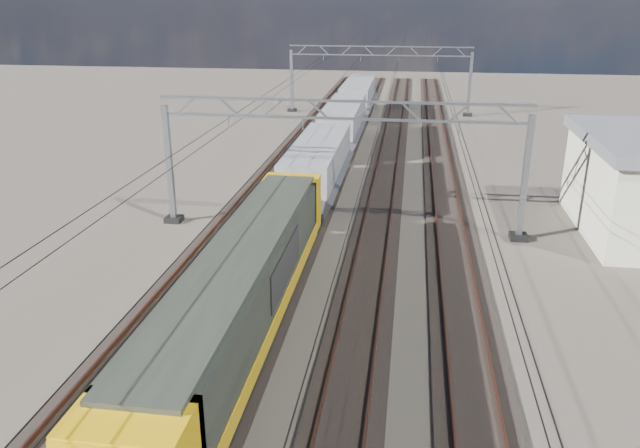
# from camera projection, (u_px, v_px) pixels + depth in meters

# --- Properties ---
(ground) EXTENTS (160.00, 160.00, 0.00)m
(ground) POSITION_uv_depth(u_px,v_px,m) (330.00, 259.00, 30.53)
(ground) COLOR black
(ground) RESTS_ON ground
(track_outer_west) EXTENTS (2.60, 140.00, 0.30)m
(track_outer_west) POSITION_uv_depth(u_px,v_px,m) (212.00, 250.00, 31.32)
(track_outer_west) COLOR black
(track_outer_west) RESTS_ON ground
(track_loco) EXTENTS (2.60, 140.00, 0.30)m
(track_loco) POSITION_uv_depth(u_px,v_px,m) (290.00, 255.00, 30.78)
(track_loco) COLOR black
(track_loco) RESTS_ON ground
(track_inner_east) EXTENTS (2.60, 140.00, 0.30)m
(track_inner_east) POSITION_uv_depth(u_px,v_px,m) (371.00, 260.00, 30.23)
(track_inner_east) COLOR black
(track_inner_east) RESTS_ON ground
(track_outer_east) EXTENTS (2.60, 140.00, 0.30)m
(track_outer_east) POSITION_uv_depth(u_px,v_px,m) (455.00, 265.00, 29.69)
(track_outer_east) COLOR black
(track_outer_east) RESTS_ON ground
(catenary_gantry_mid) EXTENTS (19.90, 0.90, 7.11)m
(catenary_gantry_mid) POSITION_uv_depth(u_px,v_px,m) (340.00, 161.00, 32.89)
(catenary_gantry_mid) COLOR gray
(catenary_gantry_mid) RESTS_ON ground
(catenary_gantry_far) EXTENTS (19.90, 0.90, 7.11)m
(catenary_gantry_far) POSITION_uv_depth(u_px,v_px,m) (379.00, 77.00, 66.30)
(catenary_gantry_far) COLOR gray
(catenary_gantry_far) RESTS_ON ground
(overhead_wires) EXTENTS (12.03, 140.00, 0.53)m
(overhead_wires) POSITION_uv_depth(u_px,v_px,m) (349.00, 113.00, 35.96)
(overhead_wires) COLOR black
(overhead_wires) RESTS_ON ground
(locomotive) EXTENTS (2.76, 21.10, 3.62)m
(locomotive) POSITION_uv_depth(u_px,v_px,m) (243.00, 290.00, 22.09)
(locomotive) COLOR black
(locomotive) RESTS_ON ground
(hopper_wagon_lead) EXTENTS (3.38, 13.00, 3.25)m
(hopper_wagon_lead) POSITION_uv_depth(u_px,v_px,m) (318.00, 165.00, 38.55)
(hopper_wagon_lead) COLOR black
(hopper_wagon_lead) RESTS_ON ground
(hopper_wagon_mid) EXTENTS (3.38, 13.00, 3.25)m
(hopper_wagon_mid) POSITION_uv_depth(u_px,v_px,m) (343.00, 122.00, 51.73)
(hopper_wagon_mid) COLOR black
(hopper_wagon_mid) RESTS_ON ground
(hopper_wagon_third) EXTENTS (3.38, 13.00, 3.25)m
(hopper_wagon_third) POSITION_uv_depth(u_px,v_px,m) (358.00, 96.00, 64.91)
(hopper_wagon_third) COLOR black
(hopper_wagon_third) RESTS_ON ground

